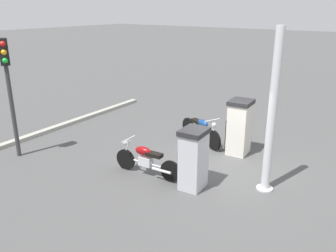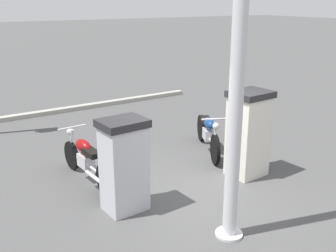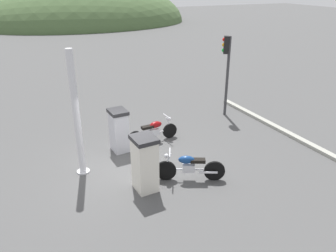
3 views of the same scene
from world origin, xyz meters
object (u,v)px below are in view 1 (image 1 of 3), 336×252
at_px(fuel_pump_near, 239,127).
at_px(fuel_pump_far, 193,158).
at_px(motorcycle_far_pump, 146,160).
at_px(roadside_traffic_light, 8,78).
at_px(canopy_support_pole, 272,117).
at_px(motorcycle_near_pump, 201,129).

relative_size(fuel_pump_near, fuel_pump_far, 1.09).
bearing_deg(fuel_pump_far, motorcycle_far_pump, 6.40).
xyz_separation_m(motorcycle_far_pump, roadside_traffic_light, (3.84, 1.27, 1.92)).
distance_m(fuel_pump_far, roadside_traffic_light, 5.61).
bearing_deg(roadside_traffic_light, canopy_support_pole, -160.45).
relative_size(motorcycle_far_pump, roadside_traffic_light, 0.58).
relative_size(motorcycle_far_pump, canopy_support_pole, 0.52).
bearing_deg(canopy_support_pole, motorcycle_near_pump, -31.62).
bearing_deg(motorcycle_far_pump, fuel_pump_far, -173.60).
relative_size(motorcycle_near_pump, motorcycle_far_pump, 0.96).
bearing_deg(motorcycle_near_pump, motorcycle_far_pump, 90.27).
bearing_deg(motorcycle_far_pump, motorcycle_near_pump, -89.73).
bearing_deg(roadside_traffic_light, motorcycle_far_pump, -161.65).
relative_size(fuel_pump_far, canopy_support_pole, 0.39).
xyz_separation_m(fuel_pump_near, fuel_pump_far, (0.00, 2.60, -0.07)).
height_order(motorcycle_near_pump, canopy_support_pole, canopy_support_pole).
bearing_deg(fuel_pump_near, roadside_traffic_light, 37.81).
bearing_deg(canopy_support_pole, fuel_pump_far, 32.45).
bearing_deg(canopy_support_pole, fuel_pump_near, -48.05).
distance_m(motorcycle_far_pump, canopy_support_pole, 3.35).
xyz_separation_m(fuel_pump_near, motorcycle_near_pump, (1.36, -0.10, -0.39)).
distance_m(fuel_pump_near, motorcycle_near_pump, 1.42).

